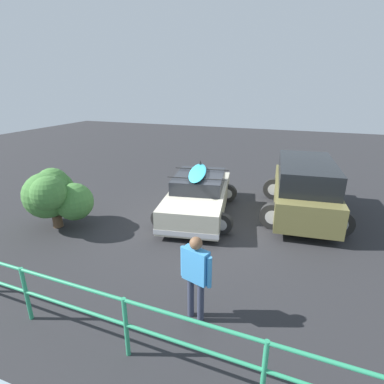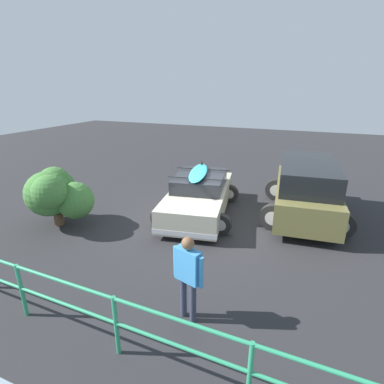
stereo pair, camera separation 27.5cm
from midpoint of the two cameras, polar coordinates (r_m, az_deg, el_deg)
The scene contains 6 objects.
ground_plane at distance 9.21m, azimuth 1.76°, elevation -6.22°, with size 44.00×44.00×0.02m, color #28282B.
sedan_car at distance 9.76m, azimuth 0.44°, elevation -0.63°, with size 2.81×4.45×1.57m.
suv_car at distance 10.15m, azimuth 19.86°, elevation 0.75°, with size 2.80×4.52×1.79m.
person_bystander at distance 5.32m, azimuth -0.81°, elevation -14.91°, with size 0.62×0.32×1.65m.
railing_fence at distance 5.56m, azimuth -23.44°, elevation -18.39°, with size 10.42×0.36×1.08m.
bush_near_left at distance 9.62m, azimuth -25.69°, elevation -0.38°, with size 2.14×1.72×1.75m.
Camera 1 is at (-2.47, 7.92, 4.01)m, focal length 28.00 mm.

